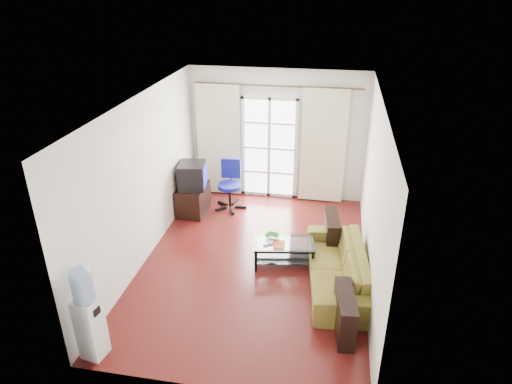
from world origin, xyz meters
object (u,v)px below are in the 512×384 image
sofa (337,267)px  coffee_table (284,249)px  tv_stand (193,199)px  crt_tv (191,175)px  task_chair (230,194)px  water_cooler (87,310)px

sofa → coffee_table: sofa is taller
tv_stand → crt_tv: size_ratio=1.27×
coffee_table → task_chair: (-1.32, 1.79, 0.04)m
water_cooler → tv_stand: bearing=98.8°
tv_stand → task_chair: task_chair is taller
task_chair → coffee_table: bearing=-58.8°
coffee_table → sofa: bearing=-25.5°
coffee_table → tv_stand: 2.46m
coffee_table → crt_tv: crt_tv is taller
task_chair → water_cooler: water_cooler is taller
coffee_table → water_cooler: water_cooler is taller
sofa → task_chair: 3.10m
sofa → task_chair: task_chair is taller
crt_tv → water_cooler: water_cooler is taller
water_cooler → sofa: bearing=44.4°
sofa → tv_stand: 3.41m
task_chair → crt_tv: bearing=-157.1°
sofa → tv_stand: size_ratio=2.84×
coffee_table → tv_stand: size_ratio=1.37×
water_cooler → crt_tv: bearing=98.8°
crt_tv → water_cooler: bearing=-99.7°
sofa → crt_tv: crt_tv is taller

